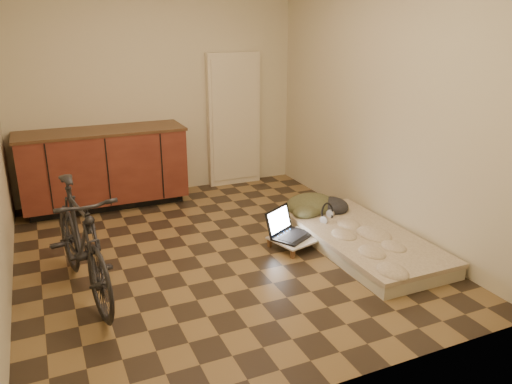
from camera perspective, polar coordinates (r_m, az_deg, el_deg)
name	(u,v)px	position (r m, az deg, el deg)	size (l,w,h in m)	color
room_shell	(213,114)	(4.34, -4.89, 8.85)	(3.50, 4.00, 2.60)	brown
cabinets	(104,168)	(5.99, -16.96, 2.67)	(1.84, 0.62, 0.91)	black
appliance_panel	(234,120)	(6.53, -2.56, 8.21)	(0.70, 0.10, 1.70)	beige
bicycle	(81,235)	(4.05, -19.41, -4.68)	(0.46, 1.55, 1.00)	black
futon	(362,240)	(4.88, 12.06, -5.41)	(0.86, 1.78, 0.15)	beige
clothing_pile	(317,199)	(5.34, 6.95, -0.77)	(0.58, 0.48, 0.23)	#404226
headphones	(327,212)	(5.08, 8.16, -2.30)	(0.24, 0.22, 0.16)	black
lap_desk	(301,237)	(4.85, 5.20, -5.09)	(0.67, 0.53, 0.10)	brown
laptop	(288,231)	(4.80, 3.70, -4.46)	(0.49, 0.48, 0.26)	black
mouse	(319,229)	(4.97, 7.21, -4.20)	(0.06, 0.10, 0.03)	white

